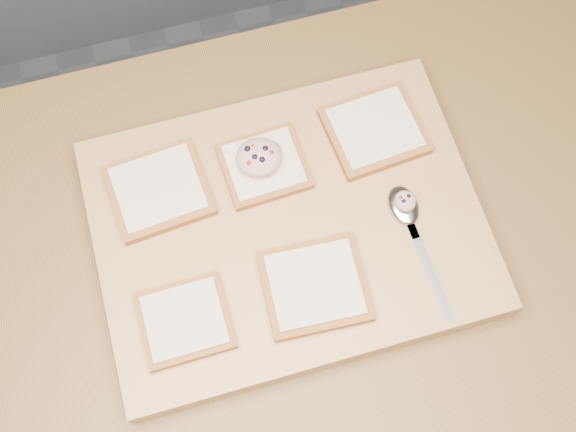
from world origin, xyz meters
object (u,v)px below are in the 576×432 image
(cutting_board, at_px, (288,227))
(tuna_salad_dollop, at_px, (259,157))
(bread_far_center, at_px, (264,166))
(spoon, at_px, (407,215))

(cutting_board, distance_m, tuna_salad_dollop, 0.10)
(tuna_salad_dollop, bearing_deg, bread_far_center, -34.21)
(bread_far_center, relative_size, tuna_salad_dollop, 1.87)
(cutting_board, height_order, bread_far_center, bread_far_center)
(bread_far_center, bearing_deg, cutting_board, -83.35)
(cutting_board, bearing_deg, bread_far_center, 96.65)
(cutting_board, xyz_separation_m, spoon, (0.16, -0.04, 0.03))
(cutting_board, height_order, tuna_salad_dollop, tuna_salad_dollop)
(spoon, bearing_deg, tuna_salad_dollop, 143.79)
(cutting_board, relative_size, tuna_salad_dollop, 8.31)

